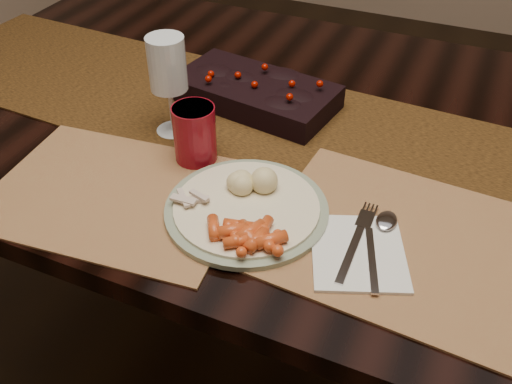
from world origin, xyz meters
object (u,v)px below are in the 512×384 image
at_px(dining_table, 309,261).
at_px(wine_glass, 169,87).
at_px(placemat_main, 420,247).
at_px(napkin, 358,252).
at_px(mashed_potatoes, 250,177).
at_px(centerpiece, 255,89).
at_px(red_cup, 195,133).
at_px(dinner_plate, 247,208).
at_px(turkey_shreds, 190,201).
at_px(baby_carrots, 243,231).

height_order(dining_table, wine_glass, wine_glass).
bearing_deg(dining_table, placemat_main, -46.48).
bearing_deg(napkin, wine_glass, 134.83).
bearing_deg(wine_glass, dining_table, 26.74).
xyz_separation_m(mashed_potatoes, napkin, (0.20, -0.06, -0.03)).
relative_size(centerpiece, red_cup, 3.14).
height_order(centerpiece, mashed_potatoes, centerpiece).
bearing_deg(wine_glass, dinner_plate, -35.64).
bearing_deg(dinner_plate, turkey_shreds, -156.53).
bearing_deg(dinner_plate, placemat_main, 7.26).
xyz_separation_m(placemat_main, dinner_plate, (-0.27, -0.03, 0.01)).
height_order(placemat_main, wine_glass, wine_glass).
bearing_deg(turkey_shreds, dinner_plate, 23.47).
relative_size(dining_table, turkey_shreds, 25.02).
height_order(placemat_main, dinner_plate, dinner_plate).
relative_size(turkey_shreds, wine_glass, 0.37).
distance_m(dinner_plate, turkey_shreds, 0.09).
xyz_separation_m(mashed_potatoes, wine_glass, (-0.22, 0.12, 0.06)).
distance_m(dining_table, wine_glass, 0.55).
bearing_deg(wine_glass, placemat_main, -14.57).
xyz_separation_m(centerpiece, dinner_plate, (0.13, -0.32, -0.02)).
relative_size(dinner_plate, baby_carrots, 2.42).
height_order(mashed_potatoes, napkin, mashed_potatoes).
bearing_deg(red_cup, wine_glass, 142.72).
height_order(dinner_plate, red_cup, red_cup).
bearing_deg(centerpiece, dining_table, -10.66).
relative_size(mashed_potatoes, red_cup, 0.74).
distance_m(red_cup, wine_glass, 0.11).
bearing_deg(red_cup, dining_table, 48.53).
bearing_deg(wine_glass, centerpiece, 56.88).
relative_size(centerpiece, mashed_potatoes, 4.25).
bearing_deg(turkey_shreds, placemat_main, 11.21).
bearing_deg(dining_table, baby_carrots, -90.12).
relative_size(centerpiece, wine_glass, 1.69).
xyz_separation_m(napkin, wine_glass, (-0.42, 0.18, 0.09)).
distance_m(mashed_potatoes, turkey_shreds, 0.10).
xyz_separation_m(centerpiece, wine_glass, (-0.10, -0.16, 0.06)).
xyz_separation_m(dinner_plate, baby_carrots, (0.02, -0.07, 0.02)).
bearing_deg(centerpiece, wine_glass, -123.12).
bearing_deg(mashed_potatoes, baby_carrots, -71.10).
relative_size(centerpiece, turkey_shreds, 4.51).
xyz_separation_m(dinner_plate, red_cup, (-0.14, 0.10, 0.04)).
bearing_deg(napkin, red_cup, 138.89).
xyz_separation_m(dining_table, napkin, (0.16, -0.31, 0.38)).
distance_m(centerpiece, mashed_potatoes, 0.30).
xyz_separation_m(placemat_main, red_cup, (-0.41, 0.07, 0.05)).
bearing_deg(placemat_main, mashed_potatoes, -178.24).
relative_size(placemat_main, red_cup, 4.47).
bearing_deg(baby_carrots, wine_glass, 137.60).
distance_m(dining_table, centerpiece, 0.44).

